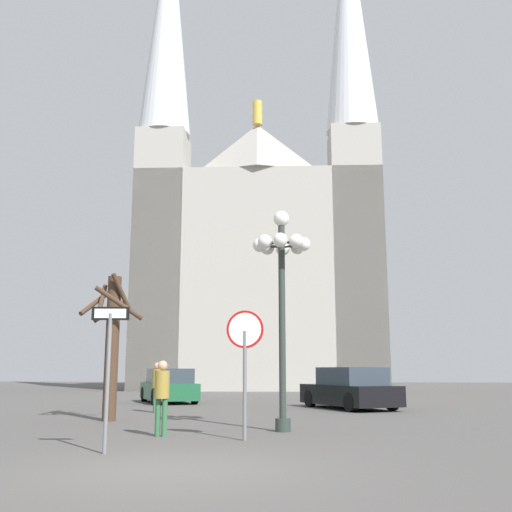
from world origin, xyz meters
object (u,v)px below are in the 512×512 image
cathedral (259,245)px  pedestrian_standing (157,382)px  one_way_arrow_sign (108,360)px  parked_car_far_black (350,389)px  parked_car_near_green (169,387)px  street_lamp (282,271)px  bare_tree (112,340)px  pedestrian_walking (162,390)px  stop_sign (245,348)px

cathedral → pedestrian_standing: bearing=-92.9°
one_way_arrow_sign → parked_car_far_black: size_ratio=0.54×
one_way_arrow_sign → parked_car_near_green: one_way_arrow_sign is taller
one_way_arrow_sign → street_lamp: 5.36m
pedestrian_standing → bare_tree: bearing=-98.0°
street_lamp → parked_car_far_black: bearing=76.4°
cathedral → bare_tree: (-1.69, -27.55, -8.51)m
cathedral → parked_car_near_green: cathedral is taller
bare_tree → parked_car_far_black: size_ratio=0.88×
one_way_arrow_sign → parked_car_near_green: (-2.74, 15.62, -0.90)m
one_way_arrow_sign → pedestrian_walking: one_way_arrow_sign is taller
bare_tree → pedestrian_standing: size_ratio=2.51×
cathedral → one_way_arrow_sign: size_ratio=15.45×
stop_sign → cathedral: bearing=94.8°
bare_tree → one_way_arrow_sign: bearing=-71.1°
bare_tree → parked_car_far_black: (7.03, 5.97, -1.55)m
one_way_arrow_sign → street_lamp: size_ratio=0.48×
stop_sign → parked_car_near_green: size_ratio=0.59×
cathedral → parked_car_near_green: bearing=-97.0°
pedestrian_standing → parked_car_far_black: bearing=21.8°
parked_car_far_black → bare_tree: bearing=-139.7°
bare_tree → parked_car_near_green: (-0.56, 9.25, -1.57)m
cathedral → bare_tree: size_ratio=9.40×
stop_sign → bare_tree: 6.06m
street_lamp → pedestrian_walking: size_ratio=3.28×
street_lamp → pedestrian_standing: 7.82m
street_lamp → cathedral: bearing=96.3°
street_lamp → pedestrian_standing: (-4.55, 5.73, -2.78)m
cathedral → parked_car_far_black: 24.41m
pedestrian_standing → street_lamp: bearing=-51.5°
cathedral → pedestrian_standing: size_ratio=23.61×
stop_sign → street_lamp: (0.68, 1.82, 1.91)m
parked_car_far_black → pedestrian_standing: bearing=-158.2°
one_way_arrow_sign → pedestrian_standing: one_way_arrow_sign is taller
one_way_arrow_sign → pedestrian_standing: bearing=100.0°
one_way_arrow_sign → pedestrian_walking: size_ratio=1.56×
pedestrian_walking → pedestrian_standing: pedestrian_standing is taller
one_way_arrow_sign → parked_car_far_black: bearing=68.5°
bare_tree → stop_sign: bearing=-44.1°
one_way_arrow_sign → bare_tree: 6.76m
pedestrian_walking → cathedral: bearing=91.4°
bare_tree → pedestrian_walking: size_ratio=2.57×
street_lamp → pedestrian_standing: size_ratio=3.21×
bare_tree → pedestrian_standing: bearing=82.0°
stop_sign → street_lamp: bearing=69.6°
street_lamp → bare_tree: size_ratio=1.28×
bare_tree → pedestrian_standing: bare_tree is taller
bare_tree → parked_car_near_green: bearing=93.5°
cathedral → pedestrian_walking: cathedral is taller
stop_sign → one_way_arrow_sign: bearing=-135.0°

